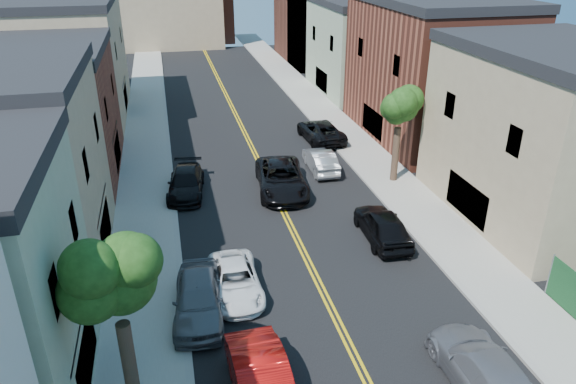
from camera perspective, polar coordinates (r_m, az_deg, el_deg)
sidewalk_left at (r=41.74m, az=-15.08°, el=4.66°), size 3.20×100.00×0.15m
sidewalk_right at (r=43.96m, az=5.98°, el=6.47°), size 3.20×100.00×0.15m
curb_left at (r=41.70m, az=-12.68°, el=4.90°), size 0.30×100.00×0.15m
curb_right at (r=43.44m, az=3.79°, el=6.32°), size 0.30×100.00×0.15m
bldg_left_brick at (r=37.53m, az=-25.18°, el=7.12°), size 9.00×12.00×8.00m
bldg_left_tan_far at (r=50.74m, az=-22.65°, el=12.75°), size 9.00×16.00×9.50m
bldg_right_tan at (r=32.17m, az=26.23°, el=5.06°), size 9.00×12.00×9.00m
bldg_right_brick at (r=43.25m, az=15.01°, el=12.23°), size 9.00×14.00×10.00m
bldg_right_palegrn at (r=55.88m, az=8.24°, el=14.88°), size 9.00×12.00×8.50m
church at (r=70.29m, az=5.68°, el=19.62°), size 16.20×14.20×22.60m
backdrop_left at (r=81.64m, az=-12.48°, el=19.11°), size 14.00×8.00×12.00m
backdrop_center at (r=85.91m, az=-9.70°, el=18.95°), size 10.00×8.00×10.00m
tree_left_mid at (r=15.41m, az=-18.40°, el=-6.08°), size 5.20×5.20×9.29m
tree_right_far at (r=33.47m, az=12.03°, el=10.14°), size 4.40×4.40×8.03m
white_pickup at (r=23.97m, az=-5.65°, el=-9.42°), size 2.15×4.64×1.29m
grey_car_left at (r=22.80m, az=-9.56°, el=-11.08°), size 2.51×5.22×1.72m
black_car_left at (r=33.32m, az=-10.88°, el=0.98°), size 2.73×5.33×1.48m
grey_car_right at (r=20.52m, az=20.41°, el=-17.62°), size 2.40×5.69×1.64m
black_car_right at (r=28.19m, az=10.11°, el=-3.51°), size 2.17×4.97×1.67m
silver_car_right at (r=36.16m, az=3.50°, el=3.40°), size 1.64×4.49×1.47m
dark_car_right_far at (r=41.73m, az=3.52°, el=6.55°), size 2.88×5.81×1.58m
black_suv_lane at (r=33.03m, az=-0.72°, el=1.48°), size 3.50×6.51×1.74m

